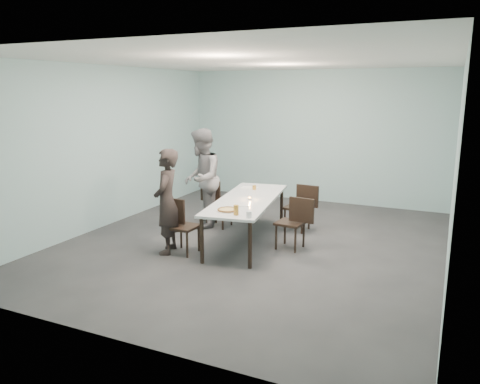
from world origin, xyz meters
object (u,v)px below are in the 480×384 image
at_px(side_plate, 244,205).
at_px(beer_glass, 236,210).
at_px(chair_near_right, 295,219).
at_px(water_tumbler, 249,214).
at_px(tealight, 250,199).
at_px(table, 247,202).
at_px(diner_far, 202,178).
at_px(amber_tumbler, 254,187).
at_px(diner_near, 167,202).
at_px(chair_far_left, 216,200).
at_px(pizza, 228,210).
at_px(chair_near_left, 179,222).
at_px(chair_far_right, 301,204).

height_order(side_plate, beer_glass, beer_glass).
relative_size(chair_near_right, water_tumbler, 9.67).
bearing_deg(tealight, table, 135.17).
distance_m(diner_far, amber_tumbler, 1.01).
bearing_deg(diner_far, diner_near, -11.42).
distance_m(diner_near, tealight, 1.39).
relative_size(side_plate, tealight, 3.21).
height_order(diner_near, water_tumbler, diner_near).
bearing_deg(diner_near, diner_far, 170.36).
bearing_deg(table, beer_glass, -74.55).
height_order(chair_far_left, side_plate, chair_far_left).
xyz_separation_m(beer_glass, water_tumbler, (0.22, -0.04, -0.03)).
bearing_deg(beer_glass, pizza, 144.36).
bearing_deg(side_plate, chair_far_left, 134.82).
height_order(chair_near_right, tealight, chair_near_right).
xyz_separation_m(chair_near_left, water_tumbler, (1.26, -0.13, 0.29)).
xyz_separation_m(table, chair_near_left, (-0.75, -0.97, -0.19)).
bearing_deg(side_plate, water_tumbler, -59.54).
bearing_deg(chair_far_left, diner_far, -145.38).
relative_size(diner_near, water_tumbler, 18.50).
bearing_deg(pizza, water_tumbler, -24.22).
relative_size(diner_near, beer_glass, 11.10).
height_order(chair_near_left, side_plate, chair_near_left).
height_order(diner_far, side_plate, diner_far).
bearing_deg(diner_near, water_tumbler, 70.37).
bearing_deg(diner_far, beer_glass, 23.65).
relative_size(chair_far_right, pizza, 2.56).
bearing_deg(beer_glass, chair_far_right, 79.45).
height_order(chair_far_left, amber_tumbler, chair_far_left).
distance_m(table, water_tumbler, 1.21).
bearing_deg(side_plate, beer_glass, -76.91).
bearing_deg(amber_tumbler, diner_near, -112.87).
height_order(chair_far_right, diner_near, diner_near).
bearing_deg(beer_glass, chair_near_left, 175.55).
height_order(chair_far_left, chair_far_right, same).
height_order(table, pizza, pizza).
distance_m(side_plate, water_tumbler, 0.70).
height_order(beer_glass, amber_tumbler, beer_glass).
height_order(table, diner_near, diner_near).
bearing_deg(amber_tumbler, table, -76.65).
height_order(chair_near_left, amber_tumbler, chair_near_left).
bearing_deg(water_tumbler, diner_near, 178.33).
relative_size(table, diner_far, 1.46).
bearing_deg(chair_near_left, diner_near, -151.26).
xyz_separation_m(chair_near_right, diner_far, (-2.01, 0.52, 0.43)).
xyz_separation_m(diner_near, tealight, (1.00, 0.96, -0.06)).
xyz_separation_m(beer_glass, tealight, (-0.20, 0.96, -0.05)).
bearing_deg(chair_near_right, pizza, 51.61).
xyz_separation_m(diner_near, diner_far, (-0.22, 1.51, 0.10)).
height_order(chair_near_right, side_plate, chair_near_right).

